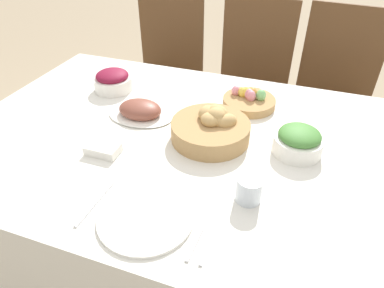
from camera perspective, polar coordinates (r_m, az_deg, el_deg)
name	(u,v)px	position (r m, az deg, el deg)	size (l,w,h in m)	color
ground_plane	(194,261)	(1.79, 0.27, -18.94)	(12.00, 12.00, 0.00)	tan
dining_table	(194,209)	(1.50, 0.31, -10.79)	(1.77, 1.14, 0.74)	silver
chair_far_center	(250,86)	(2.10, 9.59, 9.53)	(0.42, 0.42, 1.02)	brown
chair_far_right	(330,98)	(2.09, 21.94, 7.10)	(0.47, 0.47, 1.02)	brown
chair_far_left	(166,73)	(2.24, -4.35, 11.70)	(0.43, 0.43, 1.02)	brown
bread_basket	(212,128)	(1.23, 3.29, 2.74)	(0.28, 0.28, 0.12)	#AD8451
egg_basket	(249,100)	(1.47, 9.49, 7.22)	(0.22, 0.22, 0.08)	#AD8451
ham_platter	(140,111)	(1.39, -8.62, 5.50)	(0.27, 0.19, 0.07)	white
green_salad_bowl	(298,141)	(1.22, 17.30, 0.45)	(0.17, 0.17, 0.10)	white
beet_salad_bowl	(113,81)	(1.61, -13.05, 10.25)	(0.17, 0.17, 0.10)	white
dinner_plate	(145,217)	(0.97, -7.83, -11.89)	(0.27, 0.27, 0.01)	white
fork	(95,203)	(1.04, -15.83, -9.46)	(0.02, 0.19, 0.00)	silver
knife	(200,233)	(0.93, 1.30, -14.55)	(0.02, 0.19, 0.00)	silver
spoon	(211,236)	(0.93, 3.12, -15.01)	(0.02, 0.19, 0.00)	silver
drinking_cup	(249,189)	(1.00, 9.48, -7.43)	(0.08, 0.08, 0.08)	silver
butter_dish	(103,149)	(1.21, -14.62, -0.83)	(0.12, 0.07, 0.03)	white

